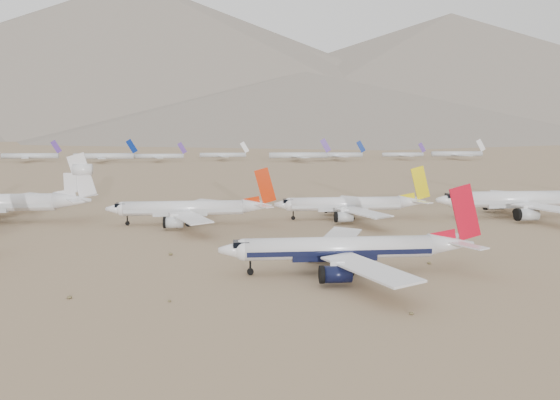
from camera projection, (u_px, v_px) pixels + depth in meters
name	position (u px, v px, depth m)	size (l,w,h in m)	color
ground	(315.00, 269.00, 110.42)	(7000.00, 7000.00, 0.00)	#7E6549
main_airliner	(350.00, 249.00, 107.18)	(49.52, 48.37, 17.48)	white
row2_navy_widebody	(525.00, 200.00, 170.49)	(55.33, 54.10, 19.68)	white
row2_gold_tail	(352.00, 204.00, 167.12)	(45.83, 44.82, 16.32)	white
row2_orange_tail	(191.00, 209.00, 158.28)	(46.33, 45.33, 16.53)	white
distant_storage_row	(214.00, 155.00, 420.74)	(461.76, 56.14, 15.33)	silver
mountain_range	(257.00, 71.00, 1714.98)	(7354.00, 3024.00, 470.00)	slate
foothills	(470.00, 106.00, 1233.14)	(4637.50, 1395.00, 155.00)	slate
desert_scrub	(381.00, 322.00, 80.25)	(261.14, 121.67, 0.63)	brown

